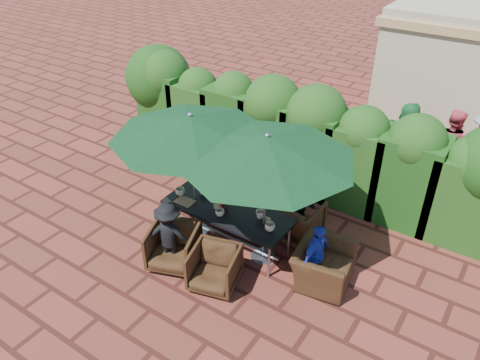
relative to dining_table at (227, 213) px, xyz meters
The scene contains 30 objects.
ground 0.71m from the dining_table, 109.44° to the left, with size 80.00×80.00×0.00m, color maroon.
dining_table is the anchor object (origin of this frame).
umbrella_left 1.68m from the dining_table, behind, with size 2.77×2.77×2.46m.
umbrella_right 1.71m from the dining_table, ahead, with size 2.87×2.87×2.46m.
chair_far_left 1.28m from the dining_table, 126.14° to the left, with size 0.74×0.69×0.76m, color black.
chair_far_mid 1.06m from the dining_table, 94.16° to the left, with size 0.81×0.76×0.84m, color black.
chair_far_right 1.32m from the dining_table, 42.12° to the left, with size 0.81×0.76×0.84m, color black.
chair_near_left 1.10m from the dining_table, 114.69° to the right, with size 0.80×0.75×0.82m, color black.
chair_near_right 1.12m from the dining_table, 66.43° to the right, with size 0.75×0.70×0.77m, color black.
chair_end_right 1.88m from the dining_table, ahead, with size 1.01×0.66×0.88m, color black.
adult_far_left 1.28m from the dining_table, 129.66° to the left, with size 0.67×0.40×1.35m, color white.
adult_far_mid 0.98m from the dining_table, 85.59° to the left, with size 0.44×0.36×1.21m, color #2137B5.
adult_far_right 1.38m from the dining_table, 47.92° to the left, with size 0.55×0.34×1.15m, color black.
adult_near_left 1.11m from the dining_table, 116.99° to the right, with size 0.79×0.36×1.24m, color black.
adult_end_right 1.78m from the dining_table, ahead, with size 0.68×0.34×1.17m, color #2137B5.
child_left 1.09m from the dining_table, 108.36° to the left, with size 0.33×0.27×0.91m, color #EE5468.
child_right 1.15m from the dining_table, 67.87° to the left, with size 0.32×0.26×0.90m, color purple.
pedestrian_a 4.80m from the dining_table, 67.98° to the left, with size 1.51×0.54×1.62m, color #23803D.
pedestrian_b 5.27m from the dining_table, 58.96° to the left, with size 0.80×0.49×1.66m, color #EE5468.
cup_a 1.00m from the dining_table, behind, with size 0.18×0.18×0.14m, color beige.
cup_b 0.69m from the dining_table, 166.92° to the left, with size 0.14×0.14×0.13m, color beige.
cup_c 0.25m from the dining_table, 91.52° to the right, with size 0.16×0.16×0.13m, color beige.
cup_d 0.64m from the dining_table, 11.31° to the left, with size 0.16×0.16×0.15m, color beige.
cup_e 0.94m from the dining_table, ahead, with size 0.17×0.17×0.14m, color beige.
ketchup_bottle 0.18m from the dining_table, behind, with size 0.04×0.04×0.17m, color #B20C0A.
sauce_bottle 0.17m from the dining_table, 128.32° to the left, with size 0.04×0.04×0.17m, color #4C230C.
serving_tray 0.81m from the dining_table, 163.35° to the right, with size 0.35×0.25×0.02m, color #9C6F4B.
number_block_left 0.22m from the dining_table, 154.67° to the right, with size 0.12×0.06×0.10m, color tan.
number_block_right 0.78m from the dining_table, ahead, with size 0.12×0.06×0.10m, color tan.
hedge_wall 2.63m from the dining_table, 96.51° to the left, with size 9.10×1.60×2.40m.
Camera 1 is at (3.98, -5.66, 5.64)m, focal length 35.00 mm.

